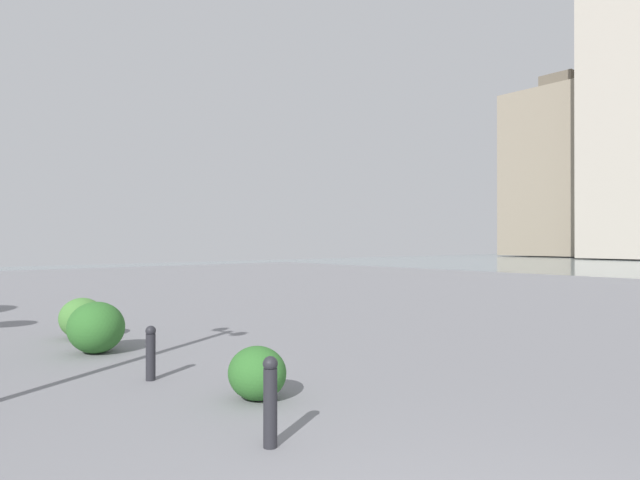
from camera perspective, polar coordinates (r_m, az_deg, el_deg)
building_highrise at (r=77.37m, az=24.50°, el=6.52°), size 12.06×11.38×23.67m
bollard_near at (r=4.75m, az=-5.35°, el=-16.68°), size 0.13×0.13×0.78m
bollard_mid at (r=7.19m, az=-17.70°, el=-11.34°), size 0.13×0.13×0.69m
shrub_low at (r=9.19m, az=-22.88°, el=-8.63°), size 0.95×0.85×0.81m
shrub_round at (r=10.69m, az=-24.17°, el=-7.64°), size 0.86×0.78×0.73m
shrub_wide at (r=6.12m, az=-6.76°, el=-13.97°), size 0.70×0.63×0.59m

